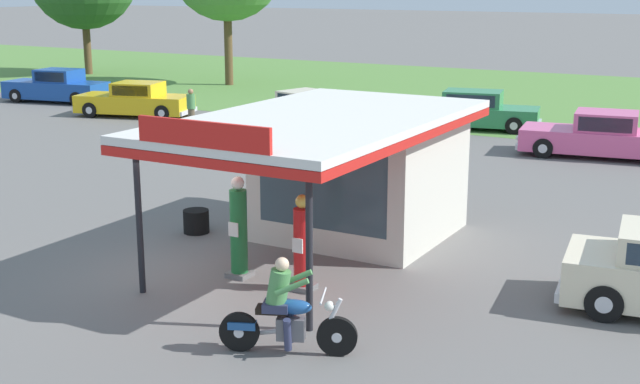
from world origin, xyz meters
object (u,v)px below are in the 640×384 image
(parked_car_back_row_left, at_px, (57,87))
(gas_pump_offside, at_px, (302,247))
(parked_car_back_row_right, at_px, (601,137))
(gas_pump_nearside, at_px, (239,231))
(parked_car_back_row_far_right, at_px, (470,111))
(bystander_standing_back_lot, at_px, (191,108))
(parked_car_back_row_centre_left, at_px, (314,113))
(motorcycle_with_rider, at_px, (285,314))
(spare_tire_stack, at_px, (196,221))
(parked_car_back_row_centre, at_px, (135,101))

(parked_car_back_row_left, bearing_deg, gas_pump_offside, -34.74)
(parked_car_back_row_left, height_order, parked_car_back_row_right, parked_car_back_row_left)
(gas_pump_nearside, xyz_separation_m, parked_car_back_row_right, (3.70, 15.68, -0.26))
(parked_car_back_row_far_right, bearing_deg, bystander_standing_back_lot, -149.93)
(parked_car_back_row_far_right, bearing_deg, gas_pump_nearside, -83.87)
(parked_car_back_row_centre_left, bearing_deg, gas_pump_nearside, -65.09)
(motorcycle_with_rider, bearing_deg, gas_pump_offside, 115.26)
(gas_pump_offside, bearing_deg, gas_pump_nearside, 180.00)
(motorcycle_with_rider, bearing_deg, spare_tire_stack, 139.03)
(parked_car_back_row_centre_left, xyz_separation_m, parked_car_back_row_far_right, (5.16, 3.40, -0.01))
(gas_pump_nearside, bearing_deg, parked_car_back_row_centre_left, 114.91)
(gas_pump_offside, relative_size, spare_tire_stack, 3.09)
(motorcycle_with_rider, bearing_deg, gas_pump_nearside, 135.97)
(gas_pump_nearside, height_order, parked_car_back_row_right, gas_pump_nearside)
(gas_pump_nearside, distance_m, motorcycle_with_rider, 3.72)
(parked_car_back_row_centre_left, bearing_deg, parked_car_back_row_left, 176.96)
(gas_pump_nearside, relative_size, parked_car_back_row_centre_left, 0.40)
(parked_car_back_row_left, xyz_separation_m, bystander_standing_back_lot, (10.44, -2.91, 0.12))
(motorcycle_with_rider, relative_size, parked_car_back_row_centre, 0.38)
(gas_pump_offside, height_order, spare_tire_stack, gas_pump_offside)
(parked_car_back_row_far_right, relative_size, parked_car_back_row_right, 1.05)
(gas_pump_nearside, bearing_deg, bystander_standing_back_lot, 130.92)
(bystander_standing_back_lot, bearing_deg, parked_car_back_row_right, 8.61)
(gas_pump_nearside, xyz_separation_m, parked_car_back_row_centre_left, (-7.20, 15.49, -0.24))
(parked_car_back_row_right, bearing_deg, motorcycle_with_rider, -93.24)
(parked_car_back_row_far_right, xyz_separation_m, spare_tire_stack, (-0.58, -16.89, -0.41))
(gas_pump_offside, height_order, motorcycle_with_rider, gas_pump_offside)
(gas_pump_offside, relative_size, parked_car_back_row_far_right, 0.32)
(parked_car_back_row_centre, distance_m, parked_car_back_row_right, 19.43)
(gas_pump_nearside, relative_size, parked_car_back_row_far_right, 0.35)
(motorcycle_with_rider, distance_m, parked_car_back_row_far_right, 21.98)
(parked_car_back_row_centre_left, height_order, spare_tire_stack, parked_car_back_row_centre_left)
(parked_car_back_row_left, distance_m, parked_car_back_row_far_right, 20.17)
(gas_pump_nearside, height_order, parked_car_back_row_far_right, gas_pump_nearside)
(motorcycle_with_rider, xyz_separation_m, bystander_standing_back_lot, (-14.25, 15.94, 0.18))
(parked_car_back_row_centre_left, bearing_deg, parked_car_back_row_centre, -174.97)
(gas_pump_nearside, distance_m, parked_car_back_row_far_right, 19.01)
(parked_car_back_row_far_right, relative_size, spare_tire_stack, 9.62)
(motorcycle_with_rider, height_order, parked_car_back_row_centre, motorcycle_with_rider)
(motorcycle_with_rider, height_order, parked_car_back_row_centre_left, motorcycle_with_rider)
(parked_car_back_row_centre_left, distance_m, bystander_standing_back_lot, 4.88)
(parked_car_back_row_right, relative_size, bystander_standing_back_lot, 3.47)
(parked_car_back_row_centre, relative_size, parked_car_back_row_centre_left, 1.05)
(motorcycle_with_rider, height_order, spare_tire_stack, motorcycle_with_rider)
(gas_pump_offside, bearing_deg, parked_car_back_row_right, 81.83)
(motorcycle_with_rider, distance_m, spare_tire_stack, 7.00)
(gas_pump_offside, distance_m, parked_car_back_row_right, 15.84)
(motorcycle_with_rider, relative_size, spare_tire_stack, 3.43)
(parked_car_back_row_right, xyz_separation_m, spare_tire_stack, (-6.31, -13.67, -0.40))
(parked_car_back_row_centre, distance_m, parked_car_back_row_far_right, 14.30)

